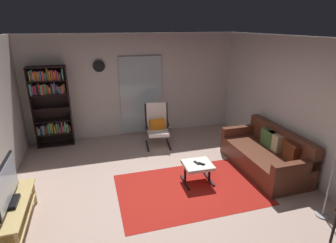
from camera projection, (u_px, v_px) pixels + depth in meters
The scene contains 14 objects.
ground_plane at pixel (164, 192), 4.80m from camera, with size 7.02×7.02×0.00m, color tan.
wall_back at pixel (134, 86), 6.98m from camera, with size 5.60×0.06×2.60m, color silver.
wall_right at pixel (303, 109), 5.07m from camera, with size 0.06×6.00×2.60m, color silver.
glass_door_panel at pixel (141, 95), 7.05m from camera, with size 1.10×0.01×2.00m, color silver.
area_rug at pixel (190, 189), 4.88m from camera, with size 2.55×1.68×0.01m, color #A11C15.
tv_stand at pixel (13, 212), 3.82m from camera, with size 0.44×1.28×0.45m.
television at pixel (7, 186), 3.66m from camera, with size 0.20×0.95×0.60m.
bookshelf_near_tv at pixel (50, 103), 6.33m from camera, with size 0.84×0.30×1.92m.
leather_sofa at pixel (266, 155), 5.49m from camera, with size 0.92×1.92×0.83m.
lounge_armchair at pixel (157, 124), 6.52m from camera, with size 0.64×0.71×1.02m.
ottoman at pixel (198, 167), 5.00m from camera, with size 0.54×0.50×0.38m.
tv_remote at pixel (197, 163), 4.98m from camera, with size 0.04×0.14×0.02m, color black.
cell_phone at pixel (201, 164), 4.96m from camera, with size 0.07×0.14×0.01m, color black.
wall_clock at pixel (99, 66), 6.51m from camera, with size 0.29×0.03×0.29m.
Camera 1 is at (-1.09, -3.95, 2.80)m, focal length 28.98 mm.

